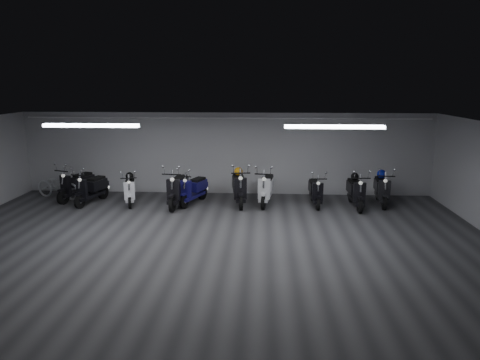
# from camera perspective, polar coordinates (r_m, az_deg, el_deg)

# --- Properties ---
(floor) EXTENTS (14.00, 10.00, 0.01)m
(floor) POSITION_cam_1_polar(r_m,az_deg,el_deg) (10.25, -4.37, -8.85)
(floor) COLOR #363538
(floor) RESTS_ON ground
(ceiling) EXTENTS (14.00, 10.00, 0.01)m
(ceiling) POSITION_cam_1_polar(r_m,az_deg,el_deg) (9.57, -4.66, 6.97)
(ceiling) COLOR gray
(ceiling) RESTS_ON ground
(back_wall) EXTENTS (14.00, 0.01, 2.80)m
(back_wall) POSITION_cam_1_polar(r_m,az_deg,el_deg) (14.69, -1.94, 3.54)
(back_wall) COLOR #AEAEB1
(back_wall) RESTS_ON ground
(front_wall) EXTENTS (14.00, 0.01, 2.80)m
(front_wall) POSITION_cam_1_polar(r_m,az_deg,el_deg) (5.20, -12.02, -14.74)
(front_wall) COLOR #AEAEB1
(front_wall) RESTS_ON ground
(fluor_strip_left) EXTENTS (2.40, 0.18, 0.08)m
(fluor_strip_left) POSITION_cam_1_polar(r_m,az_deg,el_deg) (11.33, -19.27, 6.88)
(fluor_strip_left) COLOR white
(fluor_strip_left) RESTS_ON ceiling
(fluor_strip_right) EXTENTS (2.40, 0.18, 0.08)m
(fluor_strip_right) POSITION_cam_1_polar(r_m,az_deg,el_deg) (10.63, 12.47, 6.94)
(fluor_strip_right) COLOR white
(fluor_strip_right) RESTS_ON ceiling
(conduit) EXTENTS (13.60, 0.05, 0.05)m
(conduit) POSITION_cam_1_polar(r_m,az_deg,el_deg) (14.46, -2.01, 8.26)
(conduit) COLOR white
(conduit) RESTS_ON back_wall
(scooter_0) EXTENTS (1.20, 1.89, 1.34)m
(scooter_0) POSITION_cam_1_polar(r_m,az_deg,el_deg) (14.96, -21.03, -0.01)
(scooter_0) COLOR black
(scooter_0) RESTS_ON floor
(scooter_1) EXTENTS (1.02, 1.82, 1.29)m
(scooter_1) POSITION_cam_1_polar(r_m,az_deg,el_deg) (14.34, -19.29, -0.49)
(scooter_1) COLOR black
(scooter_1) RESTS_ON floor
(scooter_2) EXTENTS (0.93, 1.68, 1.19)m
(scooter_2) POSITION_cam_1_polar(r_m,az_deg,el_deg) (13.93, -14.50, -0.77)
(scooter_2) COLOR white
(scooter_2) RESTS_ON floor
(scooter_3) EXTENTS (0.77, 1.95, 1.43)m
(scooter_3) POSITION_cam_1_polar(r_m,az_deg,el_deg) (13.38, -8.35, -0.53)
(scooter_3) COLOR black
(scooter_3) RESTS_ON floor
(scooter_4) EXTENTS (1.14, 1.77, 1.26)m
(scooter_4) POSITION_cam_1_polar(r_m,az_deg,el_deg) (13.60, -6.25, -0.62)
(scooter_4) COLOR navy
(scooter_4) RESTS_ON floor
(scooter_5) EXTENTS (0.89, 1.98, 1.42)m
(scooter_5) POSITION_cam_1_polar(r_m,az_deg,el_deg) (13.42, -0.12, -0.35)
(scooter_5) COLOR black
(scooter_5) RESTS_ON floor
(scooter_6) EXTENTS (0.86, 1.90, 1.37)m
(scooter_6) POSITION_cam_1_polar(r_m,az_deg,el_deg) (13.47, 3.52, -0.45)
(scooter_6) COLOR white
(scooter_6) RESTS_ON floor
(scooter_7) EXTENTS (0.59, 1.63, 1.20)m
(scooter_7) POSITION_cam_1_polar(r_m,az_deg,el_deg) (13.55, 10.08, -0.90)
(scooter_7) COLOR black
(scooter_7) RESTS_ON floor
(scooter_8) EXTENTS (0.62, 1.77, 1.31)m
(scooter_8) POSITION_cam_1_polar(r_m,az_deg,el_deg) (13.58, 15.24, -0.90)
(scooter_8) COLOR black
(scooter_8) RESTS_ON floor
(scooter_9) EXTENTS (0.75, 1.79, 1.30)m
(scooter_9) POSITION_cam_1_polar(r_m,az_deg,el_deg) (14.13, 18.44, -0.61)
(scooter_9) COLOR black
(scooter_9) RESTS_ON floor
(bicycle) EXTENTS (1.83, 1.13, 1.12)m
(bicycle) POSITION_cam_1_polar(r_m,az_deg,el_deg) (15.40, -23.16, -0.26)
(bicycle) COLOR silver
(bicycle) RESTS_ON floor
(helmet_0) EXTENTS (0.26, 0.26, 0.26)m
(helmet_0) POSITION_cam_1_polar(r_m,az_deg,el_deg) (14.09, -14.53, 0.51)
(helmet_0) COLOR black
(helmet_0) RESTS_ON scooter_2
(helmet_1) EXTENTS (0.27, 0.27, 0.27)m
(helmet_1) POSITION_cam_1_polar(r_m,az_deg,el_deg) (13.61, -0.21, 1.15)
(helmet_1) COLOR orange
(helmet_1) RESTS_ON scooter_5
(helmet_2) EXTENTS (0.28, 0.28, 0.28)m
(helmet_2) POSITION_cam_1_polar(r_m,az_deg,el_deg) (14.30, 18.37, 0.77)
(helmet_2) COLOR #0D1A99
(helmet_2) RESTS_ON scooter_9
(helmet_3) EXTENTS (0.24, 0.24, 0.24)m
(helmet_3) POSITION_cam_1_polar(r_m,az_deg,el_deg) (13.75, 15.08, 0.46)
(helmet_3) COLOR black
(helmet_3) RESTS_ON scooter_8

